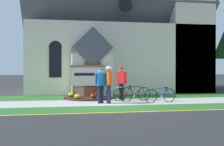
{
  "coord_description": "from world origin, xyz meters",
  "views": [
    {
      "loc": [
        -2.1,
        -12.0,
        1.66
      ],
      "look_at": [
        0.83,
        4.61,
        1.43
      ],
      "focal_mm": 44.86,
      "sensor_mm": 36.0,
      "label": 1
    }
  ],
  "objects_px": {
    "bicycle_green": "(110,94)",
    "bicycle_blue": "(160,95)",
    "bicycle_red": "(135,94)",
    "cyclist_in_white_jersey": "(109,82)",
    "church_sign": "(88,77)",
    "cyclist_in_blue_jersey": "(101,82)",
    "cyclist_in_green_jersey": "(121,80)"
  },
  "relations": [
    {
      "from": "bicycle_red",
      "to": "cyclist_in_white_jersey",
      "type": "height_order",
      "value": "cyclist_in_white_jersey"
    },
    {
      "from": "cyclist_in_blue_jersey",
      "to": "cyclist_in_green_jersey",
      "type": "bearing_deg",
      "value": 44.73
    },
    {
      "from": "bicycle_green",
      "to": "cyclist_in_white_jersey",
      "type": "xyz_separation_m",
      "value": [
        -0.21,
        -1.05,
        0.7
      ]
    },
    {
      "from": "bicycle_red",
      "to": "cyclist_in_green_jersey",
      "type": "relative_size",
      "value": 0.99
    },
    {
      "from": "bicycle_blue",
      "to": "bicycle_red",
      "type": "xyz_separation_m",
      "value": [
        -1.1,
        0.71,
        0.02
      ]
    },
    {
      "from": "cyclist_in_blue_jersey",
      "to": "bicycle_green",
      "type": "bearing_deg",
      "value": 57.35
    },
    {
      "from": "bicycle_red",
      "to": "cyclist_in_green_jersey",
      "type": "height_order",
      "value": "cyclist_in_green_jersey"
    },
    {
      "from": "cyclist_in_blue_jersey",
      "to": "cyclist_in_green_jersey",
      "type": "xyz_separation_m",
      "value": [
        1.29,
        1.28,
        0.04
      ]
    },
    {
      "from": "bicycle_red",
      "to": "cyclist_in_green_jersey",
      "type": "distance_m",
      "value": 1.12
    },
    {
      "from": "bicycle_green",
      "to": "bicycle_blue",
      "type": "bearing_deg",
      "value": -22.35
    },
    {
      "from": "bicycle_blue",
      "to": "cyclist_in_green_jersey",
      "type": "relative_size",
      "value": 0.97
    },
    {
      "from": "bicycle_green",
      "to": "cyclist_in_blue_jersey",
      "type": "relative_size",
      "value": 0.96
    },
    {
      "from": "bicycle_red",
      "to": "bicycle_green",
      "type": "relative_size",
      "value": 1.06
    },
    {
      "from": "bicycle_green",
      "to": "cyclist_in_white_jersey",
      "type": "bearing_deg",
      "value": -101.56
    },
    {
      "from": "cyclist_in_white_jersey",
      "to": "cyclist_in_green_jersey",
      "type": "bearing_deg",
      "value": 56.91
    },
    {
      "from": "bicycle_red",
      "to": "cyclist_in_white_jersey",
      "type": "distance_m",
      "value": 1.84
    },
    {
      "from": "church_sign",
      "to": "bicycle_red",
      "type": "bearing_deg",
      "value": -39.56
    },
    {
      "from": "cyclist_in_white_jersey",
      "to": "cyclist_in_green_jersey",
      "type": "xyz_separation_m",
      "value": [
        0.91,
        1.4,
        -0.01
      ]
    },
    {
      "from": "church_sign",
      "to": "cyclist_in_blue_jersey",
      "type": "distance_m",
      "value": 2.6
    },
    {
      "from": "bicycle_red",
      "to": "cyclist_in_blue_jersey",
      "type": "bearing_deg",
      "value": -161.45
    },
    {
      "from": "church_sign",
      "to": "bicycle_blue",
      "type": "bearing_deg",
      "value": -37.52
    },
    {
      "from": "church_sign",
      "to": "bicycle_green",
      "type": "xyz_separation_m",
      "value": [
        1.01,
        -1.64,
        -0.87
      ]
    },
    {
      "from": "cyclist_in_blue_jersey",
      "to": "cyclist_in_white_jersey",
      "type": "height_order",
      "value": "cyclist_in_white_jersey"
    },
    {
      "from": "bicycle_green",
      "to": "church_sign",
      "type": "bearing_deg",
      "value": 121.57
    },
    {
      "from": "bicycle_red",
      "to": "bicycle_green",
      "type": "height_order",
      "value": "bicycle_red"
    },
    {
      "from": "cyclist_in_green_jersey",
      "to": "church_sign",
      "type": "bearing_deg",
      "value": 143.07
    },
    {
      "from": "church_sign",
      "to": "bicycle_red",
      "type": "height_order",
      "value": "church_sign"
    },
    {
      "from": "cyclist_in_white_jersey",
      "to": "bicycle_blue",
      "type": "bearing_deg",
      "value": 1.14
    },
    {
      "from": "cyclist_in_white_jersey",
      "to": "cyclist_in_blue_jersey",
      "type": "bearing_deg",
      "value": 162.22
    },
    {
      "from": "church_sign",
      "to": "cyclist_in_blue_jersey",
      "type": "relative_size",
      "value": 1.16
    },
    {
      "from": "church_sign",
      "to": "cyclist_in_green_jersey",
      "type": "xyz_separation_m",
      "value": [
        1.71,
        -1.28,
        -0.18
      ]
    },
    {
      "from": "cyclist_in_white_jersey",
      "to": "bicycle_red",
      "type": "bearing_deg",
      "value": 26.47
    }
  ]
}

